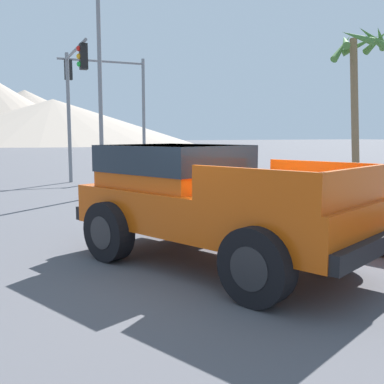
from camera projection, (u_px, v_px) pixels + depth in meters
ground_plane at (219, 267)px, 7.16m from camera, size 320.00×320.00×0.00m
orange_pickup_truck at (203, 196)px, 7.40m from camera, size 3.84×5.42×1.93m
parked_car_tan at (146, 158)px, 29.90m from camera, size 2.12×4.45×1.16m
parked_car_white at (207, 153)px, 37.14m from camera, size 4.18×4.20×1.16m
traffic_light_main at (74, 88)px, 18.05m from camera, size 0.38×4.38×5.63m
traffic_light_crosswalk at (112, 93)px, 21.87m from camera, size 4.23×0.38×5.85m
street_lamp_post at (99, 39)px, 14.94m from camera, size 0.90×0.24×8.95m
palm_tree_tall at (359, 66)px, 21.80m from camera, size 2.67×2.73×7.23m
distant_mountain_range at (17, 114)px, 116.60m from camera, size 78.08×93.91×17.77m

